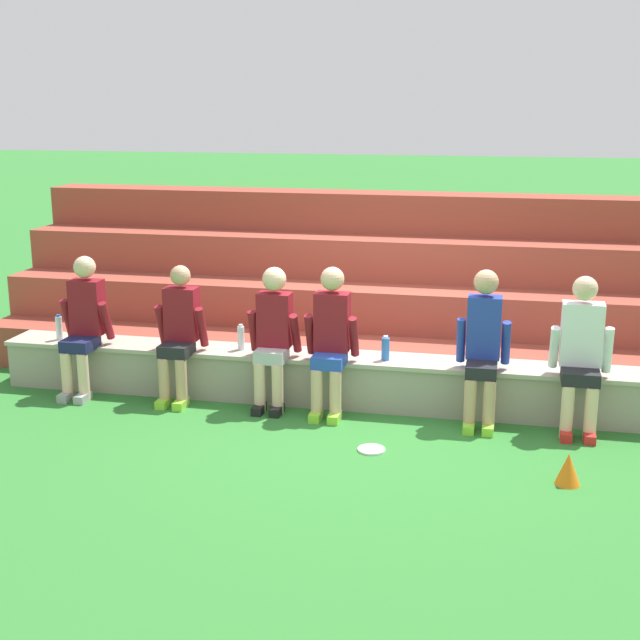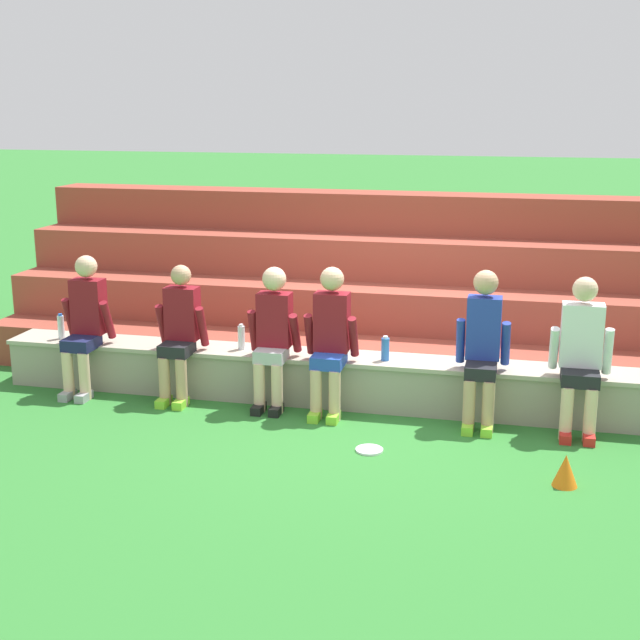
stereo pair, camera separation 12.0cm
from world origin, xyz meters
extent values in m
plane|color=#2D752D|center=(0.00, 0.00, 0.00)|extent=(80.00, 80.00, 0.00)
cube|color=gray|center=(0.00, 0.23, 0.24)|extent=(7.45, 0.47, 0.48)
cube|color=#ABA28E|center=(0.00, 0.23, 0.46)|extent=(7.49, 0.51, 0.04)
cube|color=#974031|center=(0.00, 0.86, 0.23)|extent=(8.77, 0.56, 0.46)
cube|color=#984232|center=(0.00, 1.43, 0.46)|extent=(8.77, 0.56, 0.91)
cube|color=#974031|center=(0.00, 1.99, 0.69)|extent=(8.77, 0.56, 1.37)
cube|color=brown|center=(0.00, 2.55, 0.91)|extent=(8.77, 0.56, 1.83)
cylinder|color=beige|center=(-2.94, -0.24, 0.24)|extent=(0.11, 0.11, 0.48)
cylinder|color=beige|center=(-2.77, -0.24, 0.24)|extent=(0.11, 0.11, 0.48)
cube|color=#99999E|center=(-2.94, -0.28, 0.04)|extent=(0.10, 0.22, 0.08)
cube|color=#99999E|center=(-2.77, -0.28, 0.04)|extent=(0.10, 0.22, 0.08)
cube|color=#191E47|center=(-2.86, -0.09, 0.53)|extent=(0.29, 0.35, 0.12)
cube|color=maroon|center=(-2.86, 0.11, 0.87)|extent=(0.32, 0.20, 0.56)
sphere|color=beige|center=(-2.86, 0.11, 1.28)|extent=(0.22, 0.22, 0.22)
cylinder|color=maroon|center=(-3.07, 0.09, 0.74)|extent=(0.08, 0.20, 0.42)
cylinder|color=maroon|center=(-2.64, 0.09, 0.74)|extent=(0.08, 0.23, 0.42)
cylinder|color=tan|center=(-1.93, -0.20, 0.24)|extent=(0.11, 0.11, 0.48)
cylinder|color=tan|center=(-1.76, -0.20, 0.24)|extent=(0.11, 0.11, 0.48)
cube|color=#8CD833|center=(-1.93, -0.24, 0.04)|extent=(0.10, 0.22, 0.08)
cube|color=#8CD833|center=(-1.76, -0.24, 0.04)|extent=(0.10, 0.22, 0.08)
cube|color=black|center=(-1.85, -0.08, 0.53)|extent=(0.29, 0.31, 0.12)
cube|color=maroon|center=(-1.85, 0.10, 0.85)|extent=(0.32, 0.20, 0.53)
sphere|color=tan|center=(-1.85, 0.10, 1.23)|extent=(0.20, 0.20, 0.20)
cylinder|color=maroon|center=(-2.06, 0.08, 0.73)|extent=(0.08, 0.21, 0.42)
cylinder|color=maroon|center=(-1.64, 0.08, 0.73)|extent=(0.08, 0.21, 0.42)
cylinder|color=beige|center=(-0.98, -0.18, 0.24)|extent=(0.11, 0.11, 0.48)
cylinder|color=beige|center=(-0.81, -0.18, 0.24)|extent=(0.11, 0.11, 0.48)
cube|color=black|center=(-0.98, -0.22, 0.04)|extent=(0.10, 0.22, 0.08)
cube|color=black|center=(-0.81, -0.22, 0.04)|extent=(0.10, 0.22, 0.08)
cube|color=#B2B2B7|center=(-0.89, -0.06, 0.53)|extent=(0.29, 0.29, 0.12)
cube|color=maroon|center=(-0.89, 0.07, 0.85)|extent=(0.32, 0.20, 0.52)
sphere|color=beige|center=(-0.89, 0.07, 1.24)|extent=(0.23, 0.23, 0.23)
cylinder|color=maroon|center=(-1.10, 0.05, 0.73)|extent=(0.08, 0.19, 0.43)
cylinder|color=maroon|center=(-0.68, 0.05, 0.73)|extent=(0.08, 0.25, 0.42)
cylinder|color=#DBAD89|center=(-0.41, -0.24, 0.24)|extent=(0.11, 0.11, 0.48)
cylinder|color=#DBAD89|center=(-0.23, -0.24, 0.24)|extent=(0.11, 0.11, 0.48)
cube|color=#8CD833|center=(-0.41, -0.28, 0.04)|extent=(0.10, 0.22, 0.08)
cube|color=#8CD833|center=(-0.23, -0.28, 0.04)|extent=(0.10, 0.22, 0.08)
cube|color=#2347B2|center=(-0.32, -0.10, 0.53)|extent=(0.29, 0.35, 0.12)
cube|color=maroon|center=(-0.32, 0.03, 0.87)|extent=(0.32, 0.20, 0.56)
sphere|color=#DBAD89|center=(-0.32, 0.03, 1.28)|extent=(0.22, 0.22, 0.22)
cylinder|color=maroon|center=(-0.53, 0.01, 0.74)|extent=(0.08, 0.22, 0.42)
cylinder|color=maroon|center=(-0.11, 0.01, 0.74)|extent=(0.08, 0.24, 0.42)
cylinder|color=tan|center=(0.99, -0.23, 0.24)|extent=(0.11, 0.11, 0.48)
cylinder|color=tan|center=(1.16, -0.23, 0.24)|extent=(0.11, 0.11, 0.48)
cube|color=#8CD833|center=(0.99, -0.27, 0.04)|extent=(0.10, 0.22, 0.08)
cube|color=#8CD833|center=(1.16, -0.27, 0.04)|extent=(0.10, 0.22, 0.08)
cube|color=black|center=(1.08, -0.09, 0.53)|extent=(0.28, 0.34, 0.12)
cube|color=#23389E|center=(1.08, 0.11, 0.88)|extent=(0.31, 0.20, 0.58)
sphere|color=tan|center=(1.08, 0.11, 1.30)|extent=(0.22, 0.22, 0.22)
cylinder|color=#23389E|center=(0.87, 0.09, 0.75)|extent=(0.08, 0.15, 0.43)
cylinder|color=#23389E|center=(1.28, 0.09, 0.75)|extent=(0.08, 0.18, 0.43)
cylinder|color=beige|center=(1.83, -0.24, 0.24)|extent=(0.11, 0.11, 0.48)
cylinder|color=beige|center=(2.03, -0.24, 0.24)|extent=(0.11, 0.11, 0.48)
cube|color=red|center=(1.83, -0.28, 0.04)|extent=(0.10, 0.22, 0.08)
cube|color=red|center=(2.03, -0.28, 0.04)|extent=(0.10, 0.22, 0.08)
cube|color=black|center=(1.93, -0.10, 0.53)|extent=(0.33, 0.35, 0.12)
cube|color=white|center=(1.93, 0.06, 0.87)|extent=(0.36, 0.20, 0.57)
sphere|color=beige|center=(1.93, 0.06, 1.29)|extent=(0.22, 0.22, 0.22)
cylinder|color=white|center=(1.70, 0.04, 0.75)|extent=(0.08, 0.23, 0.42)
cylinder|color=white|center=(2.16, 0.04, 0.75)|extent=(0.08, 0.14, 0.43)
cylinder|color=blue|center=(0.16, 0.18, 0.59)|extent=(0.08, 0.08, 0.22)
cylinder|color=white|center=(0.16, 0.18, 0.71)|extent=(0.05, 0.05, 0.02)
cylinder|color=silver|center=(-3.23, 0.18, 0.61)|extent=(0.07, 0.07, 0.24)
cylinder|color=blue|center=(-3.23, 0.18, 0.74)|extent=(0.04, 0.04, 0.02)
cylinder|color=silver|center=(-1.29, 0.23, 0.60)|extent=(0.07, 0.07, 0.24)
cylinder|color=white|center=(-1.29, 0.23, 0.73)|extent=(0.04, 0.04, 0.02)
cylinder|color=white|center=(0.21, -0.90, 0.01)|extent=(0.24, 0.24, 0.02)
cone|color=orange|center=(1.80, -1.23, 0.13)|extent=(0.20, 0.20, 0.25)
camera|label=1|loc=(1.27, -7.77, 2.89)|focal=49.21mm
camera|label=2|loc=(1.39, -7.74, 2.89)|focal=49.21mm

